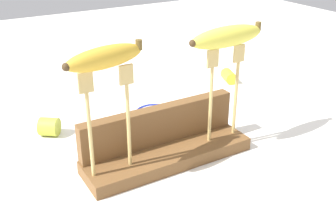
{
  "coord_description": "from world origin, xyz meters",
  "views": [
    {
      "loc": [
        -0.37,
        -0.63,
        0.46
      ],
      "look_at": [
        0.0,
        0.0,
        0.13
      ],
      "focal_mm": 44.06,
      "sensor_mm": 36.0,
      "label": 1
    }
  ],
  "objects": [
    {
      "name": "banana_chunk_near",
      "position": [
        0.39,
        0.29,
        0.02
      ],
      "size": [
        0.05,
        0.07,
        0.03
      ],
      "color": "yellow",
      "rests_on": "ground"
    },
    {
      "name": "banana_chunk_far",
      "position": [
        -0.18,
        0.23,
        0.02
      ],
      "size": [
        0.06,
        0.06,
        0.04
      ],
      "color": "#B2C138",
      "rests_on": "ground"
    },
    {
      "name": "banana_raised_left",
      "position": [
        -0.13,
        -0.01,
        0.25
      ],
      "size": [
        0.16,
        0.06,
        0.04
      ],
      "color": "gold",
      "rests_on": "fork_stand_left"
    },
    {
      "name": "fork_stand_left",
      "position": [
        -0.13,
        -0.01,
        0.15
      ],
      "size": [
        0.1,
        0.01,
        0.2
      ],
      "color": "tan",
      "rests_on": "wooden_board"
    },
    {
      "name": "board_backstop",
      "position": [
        0.0,
        0.04,
        0.07
      ],
      "size": [
        0.35,
        0.03,
        0.08
      ],
      "primitive_type": "cube",
      "color": "brown",
      "rests_on": "wooden_board"
    },
    {
      "name": "banana_raised_right",
      "position": [
        0.13,
        -0.01,
        0.25
      ],
      "size": [
        0.18,
        0.05,
        0.04
      ],
      "color": "#DBD147",
      "rests_on": "fork_stand_right"
    },
    {
      "name": "fork_stand_right",
      "position": [
        0.13,
        -0.01,
        0.15
      ],
      "size": [
        0.09,
        0.01,
        0.2
      ],
      "color": "tan",
      "rests_on": "wooden_board"
    },
    {
      "name": "wire_coil",
      "position": [
        0.09,
        0.21,
        0.0
      ],
      "size": [
        0.1,
        0.1,
        0.01
      ],
      "primitive_type": "torus",
      "color": "#1E2DA5",
      "rests_on": "ground"
    },
    {
      "name": "wooden_board",
      "position": [
        0.0,
        0.0,
        0.01
      ],
      "size": [
        0.35,
        0.1,
        0.03
      ],
      "primitive_type": "cube",
      "color": "brown",
      "rests_on": "ground"
    },
    {
      "name": "ground_plane",
      "position": [
        0.0,
        0.0,
        0.0
      ],
      "size": [
        3.0,
        3.0,
        0.0
      ],
      "primitive_type": "plane",
      "color": "silver"
    }
  ]
}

